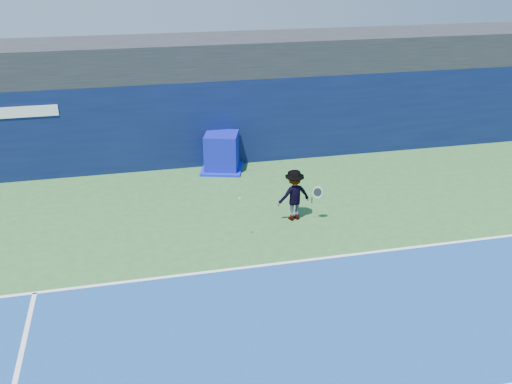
% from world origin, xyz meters
% --- Properties ---
extents(ground, '(80.00, 80.00, 0.00)m').
position_xyz_m(ground, '(0.00, 0.00, 0.00)').
color(ground, '#30662E').
rests_on(ground, ground).
extents(baseline, '(24.00, 0.10, 0.01)m').
position_xyz_m(baseline, '(0.00, 3.00, 0.01)').
color(baseline, white).
rests_on(baseline, ground).
extents(stadium_band, '(36.00, 3.00, 1.20)m').
position_xyz_m(stadium_band, '(0.00, 11.50, 3.60)').
color(stadium_band, black).
rests_on(stadium_band, back_wall_assembly).
extents(back_wall_assembly, '(36.00, 1.03, 3.00)m').
position_xyz_m(back_wall_assembly, '(-0.00, 10.50, 1.50)').
color(back_wall_assembly, '#0A143A').
rests_on(back_wall_assembly, ground).
extents(equipment_cart, '(1.71, 1.71, 1.31)m').
position_xyz_m(equipment_cart, '(0.44, 9.55, 0.60)').
color(equipment_cart, '#0B10A2').
rests_on(equipment_cart, ground).
extents(tennis_player, '(1.25, 0.73, 1.50)m').
position_xyz_m(tennis_player, '(1.78, 5.31, 0.75)').
color(tennis_player, white).
rests_on(tennis_player, ground).
extents(tennis_ball, '(0.07, 0.07, 0.07)m').
position_xyz_m(tennis_ball, '(0.03, 4.38, 1.23)').
color(tennis_ball, '#ACD017').
rests_on(tennis_ball, ground).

